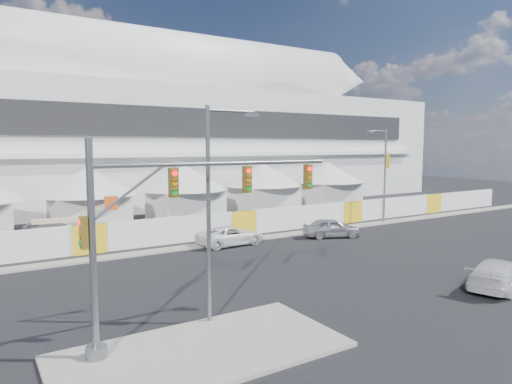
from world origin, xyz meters
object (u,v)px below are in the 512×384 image
pickup_near (499,274)px  lot_car_a (288,214)px  boom_lift (53,235)px  pickup_curb (231,236)px  streetlight_curb (384,169)px  lot_car_b (365,206)px  lot_car_c (58,232)px  streetlight_median (213,199)px  traffic_mast (155,231)px  sedan_silver (331,228)px

pickup_near → lot_car_a: 23.02m
lot_car_a → boom_lift: size_ratio=0.56×
pickup_curb → streetlight_curb: (16.62, 0.73, 4.39)m
lot_car_b → lot_car_c: (-30.98, 1.50, 0.05)m
pickup_curb → streetlight_median: bearing=145.7°
pickup_near → streetlight_median: streetlight_median is taller
pickup_curb → boom_lift: (-11.11, 5.97, 0.24)m
lot_car_a → traffic_mast: (-20.49, -20.10, 3.60)m
traffic_mast → streetlight_curb: size_ratio=1.14×
pickup_near → lot_car_c: pickup_near is taller
traffic_mast → boom_lift: size_ratio=1.43×
traffic_mast → streetlight_median: (2.78, 0.93, 0.87)m
pickup_near → lot_car_b: bearing=-46.9°
lot_car_b → boom_lift: 31.70m
sedan_silver → lot_car_a: 8.58m
lot_car_a → streetlight_curb: (6.61, -5.87, 4.45)m
lot_car_c → streetlight_curb: bearing=-82.3°
lot_car_b → streetlight_curb: 8.52m
pickup_near → streetlight_curb: 20.12m
streetlight_median → boom_lift: (-3.42, 18.54, -4.17)m
lot_car_c → lot_car_a: bearing=-71.4°
sedan_silver → boom_lift: boom_lift is taller
streetlight_median → lot_car_c: bearing=97.4°
pickup_near → boom_lift: (-17.72, 22.13, 0.20)m
sedan_silver → pickup_near: sedan_silver is taller
streetlight_median → streetlight_curb: bearing=28.7°
boom_lift → sedan_silver: bearing=-14.4°
pickup_curb → streetlight_curb: bearing=-90.2°
lot_car_c → streetlight_curb: (27.02, -7.59, 4.41)m
streetlight_curb → boom_lift: streetlight_curb is taller
streetlight_curb → sedan_silver: bearing=-163.6°
lot_car_b → pickup_near: bearing=129.0°
pickup_near → lot_car_b: 26.90m
lot_car_b → streetlight_curb: bearing=127.3°
streetlight_curb → lot_car_c: bearing=164.3°
streetlight_median → streetlight_curb: size_ratio=0.99×
lot_car_a → boom_lift: (-21.13, -0.63, 0.30)m
pickup_curb → streetlight_curb: 17.21m
lot_car_b → streetlight_median: streetlight_median is taller
traffic_mast → streetlight_curb: bearing=27.7°
lot_car_c → boom_lift: bearing=-173.4°
sedan_silver → streetlight_median: streetlight_median is taller
lot_car_b → boom_lift: boom_lift is taller
pickup_near → lot_car_b: size_ratio=1.39×
lot_car_c → pickup_curb: bearing=-105.3°
pickup_curb → boom_lift: 12.61m
pickup_curb → streetlight_curb: size_ratio=0.57×
lot_car_a → streetlight_median: bearing=167.8°
traffic_mast → lot_car_b: bearing=33.2°
lot_car_a → sedan_silver: bearing=-162.0°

